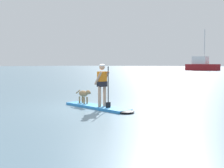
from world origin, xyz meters
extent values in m
plane|color=slate|center=(0.00, 0.00, 0.00)|extent=(400.00, 400.00, 0.00)
cube|color=#338CD8|center=(0.00, 0.00, 0.05)|extent=(3.32, 1.17, 0.10)
ellipsoid|color=black|center=(1.61, -0.26, 0.05)|extent=(0.65, 0.71, 0.10)
cylinder|color=tan|center=(0.35, 0.08, 0.50)|extent=(0.12, 0.12, 0.79)
cylinder|color=tan|center=(0.31, -0.18, 0.50)|extent=(0.12, 0.12, 0.79)
cube|color=black|center=(0.33, -0.05, 0.97)|extent=(0.27, 0.39, 0.20)
cube|color=orange|center=(0.33, -0.05, 1.17)|extent=(0.25, 0.37, 0.57)
sphere|color=tan|center=(0.33, -0.05, 1.63)|extent=(0.22, 0.22, 0.22)
ellipsoid|color=white|center=(0.33, -0.05, 1.69)|extent=(0.23, 0.23, 0.11)
cylinder|color=tan|center=(0.36, 0.13, 1.21)|extent=(0.43, 0.15, 0.54)
cylinder|color=tan|center=(0.30, -0.24, 1.21)|extent=(0.43, 0.15, 0.54)
cylinder|color=black|center=(0.67, -0.11, 0.88)|extent=(0.04, 0.04, 1.56)
cube|color=black|center=(0.67, -0.11, 0.20)|extent=(0.11, 0.19, 0.20)
ellipsoid|color=#997A51|center=(-0.85, 0.14, 0.51)|extent=(0.56, 0.30, 0.26)
ellipsoid|color=#997A51|center=(-0.53, 0.08, 0.59)|extent=(0.24, 0.19, 0.18)
ellipsoid|color=brown|center=(-0.42, 0.07, 0.57)|extent=(0.13, 0.10, 0.08)
cylinder|color=#997A51|center=(-1.21, 0.19, 0.56)|extent=(0.27, 0.09, 0.18)
cylinder|color=#997A51|center=(-0.68, 0.19, 0.24)|extent=(0.07, 0.07, 0.28)
cylinder|color=#997A51|center=(-0.70, 0.03, 0.24)|extent=(0.07, 0.07, 0.28)
cylinder|color=#997A51|center=(-0.99, 0.24, 0.24)|extent=(0.07, 0.07, 0.28)
cylinder|color=#997A51|center=(-1.02, 0.08, 0.24)|extent=(0.07, 0.07, 0.28)
cube|color=maroon|center=(-20.20, 66.40, 0.84)|extent=(8.39, 3.87, 1.69)
cube|color=silver|center=(-20.82, 66.40, 2.70)|extent=(3.82, 2.80, 2.03)
cylinder|color=silver|center=(-19.79, 66.40, 6.26)|extent=(0.20, 0.20, 9.13)
cylinder|color=silver|center=(-20.82, 66.40, 2.89)|extent=(2.89, 0.26, 0.14)
camera|label=1|loc=(7.37, -8.54, 1.74)|focal=46.06mm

